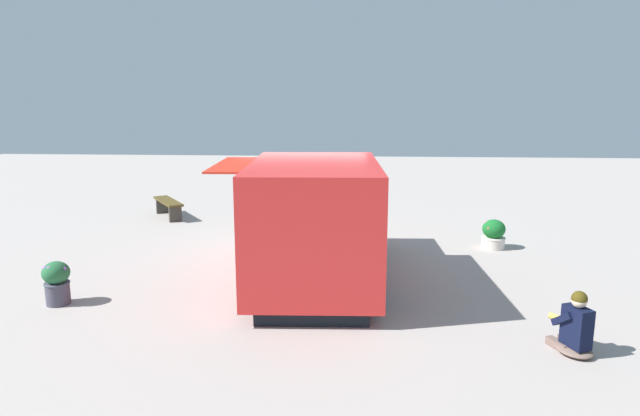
% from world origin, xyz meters
% --- Properties ---
extents(ground_plane, '(40.00, 40.00, 0.00)m').
position_xyz_m(ground_plane, '(0.00, 0.00, 0.00)').
color(ground_plane, '#A69C95').
extents(food_truck, '(2.90, 5.17, 2.28)m').
position_xyz_m(food_truck, '(0.30, -1.77, 1.09)').
color(food_truck, red).
rests_on(food_truck, ground_plane).
extents(person_customer, '(0.60, 0.76, 0.89)m').
position_xyz_m(person_customer, '(3.99, -4.66, 0.35)').
color(person_customer, '#715A51').
rests_on(person_customer, ground_plane).
extents(planter_flowering_near, '(0.54, 0.54, 0.66)m').
position_xyz_m(planter_flowering_near, '(4.17, 0.62, 0.32)').
color(planter_flowering_near, beige).
rests_on(planter_flowering_near, ground_plane).
extents(planter_flowering_far, '(0.44, 0.44, 0.73)m').
position_xyz_m(planter_flowering_far, '(-3.87, -3.37, 0.39)').
color(planter_flowering_far, '#464352').
rests_on(planter_flowering_far, ground_plane).
extents(plaza_bench, '(1.27, 1.61, 0.49)m').
position_xyz_m(plaza_bench, '(-4.27, 3.35, 0.37)').
color(plaza_bench, '#4B3E1C').
rests_on(plaza_bench, ground_plane).
extents(trash_bin, '(0.45, 0.45, 0.79)m').
position_xyz_m(trash_bin, '(0.12, 4.74, 0.40)').
color(trash_bin, black).
rests_on(trash_bin, ground_plane).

